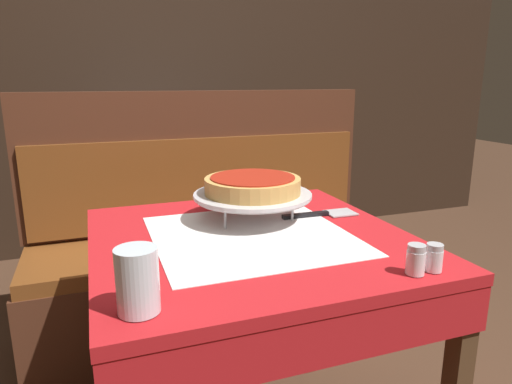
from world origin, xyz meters
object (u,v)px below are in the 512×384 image
Objects in this scene: salt_shaker at (416,260)px; deep_dish_pizza at (253,185)px; pizza_server at (321,214)px; pizza_pan_stand at (253,196)px; condiment_caddy at (152,145)px; water_glass_near at (138,280)px; dining_table_front at (251,267)px; pepper_shaker at (434,258)px; booth_bench at (213,266)px; dining_table_rear at (167,167)px.

deep_dish_pizza is at bearing 111.72° from salt_shaker.
pizza_pan_stand is at bearing 170.23° from pizza_server.
condiment_caddy is at bearing 94.49° from deep_dish_pizza.
dining_table_front is at bearing 44.58° from water_glass_near.
condiment_caddy is at bearing 100.56° from pepper_shaker.
deep_dish_pizza is 0.57m from pepper_shaker.
booth_bench is 0.93m from condiment_caddy.
booth_bench is 1.29m from salt_shaker.
salt_shaker is at bearing -55.33° from dining_table_front.
condiment_caddy is at bearing 101.49° from booth_bench.
pizza_pan_stand is 2.90× the size of water_glass_near.
pizza_pan_stand is at bearing -88.92° from dining_table_rear.
pizza_server is at bearing -76.47° from booth_bench.
deep_dish_pizza is 1.47m from condiment_caddy.
deep_dish_pizza is 4.26× the size of salt_shaker.
pizza_pan_stand is 1.46× the size of pizza_server.
booth_bench reaches higher than pizza_server.
deep_dish_pizza is at bearing -93.56° from booth_bench.
pizza_server is 3.89× the size of pepper_shaker.
water_glass_near is 1.95m from condiment_caddy.
deep_dish_pizza is (0.00, 0.00, 0.04)m from pizza_pan_stand.
pepper_shaker reaches higher than dining_table_front.
water_glass_near is (-0.43, -1.16, 0.50)m from booth_bench.
pizza_server is 0.47m from salt_shaker.
booth_bench is 1.33m from water_glass_near.
salt_shaker is at bearing -91.79° from pizza_server.
pizza_server is 3.61× the size of salt_shaker.
deep_dish_pizza reaches higher than water_glass_near.
deep_dish_pizza is 0.24m from pizza_server.
pizza_server is 0.75m from water_glass_near.
dining_table_rear is 0.17m from condiment_caddy.
pepper_shaker is at bearing -3.23° from water_glass_near.
booth_bench is 9.01× the size of condiment_caddy.
dining_table_rear is 3.16× the size of pizza_server.
dining_table_front is at bearing -159.55° from pizza_server.
condiment_caddy is at bearing 94.49° from pizza_pan_stand.
water_glass_near is (-0.34, -0.33, 0.16)m from dining_table_front.
booth_bench is 4.55× the size of pizza_pan_stand.
pepper_shaker is at bearing -63.58° from pizza_pan_stand.
deep_dish_pizza reaches higher than pepper_shaker.
booth_bench reaches higher than dining_table_rear.
salt_shaker is 0.05m from pepper_shaker.
pizza_server is (0.24, -1.51, 0.10)m from dining_table_rear.
dining_table_rear is at bearing 91.08° from deep_dish_pizza.
water_glass_near is 1.82× the size of salt_shaker.
deep_dish_pizza is (0.05, 0.14, 0.20)m from dining_table_front.
dining_table_rear is 2.16× the size of pizza_pan_stand.
pizza_server is at bearing -80.80° from dining_table_rear.
deep_dish_pizza is at bearing 50.28° from water_glass_near.
salt_shaker is at bearing -80.85° from condiment_caddy.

